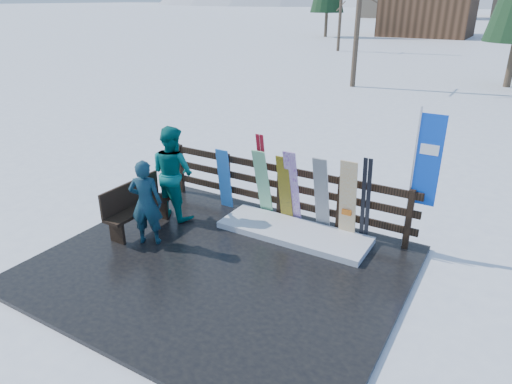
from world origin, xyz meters
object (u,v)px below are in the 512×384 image
Objects in this scene: snowboard_1 at (263,184)px; snowboard_4 at (321,195)px; bench at (136,205)px; person_front at (146,203)px; snowboard_2 at (285,190)px; person_back at (173,173)px; snowboard_3 at (292,188)px; snowboard_0 at (224,179)px; snowboard_5 at (348,200)px; rental_flag at (424,166)px.

snowboard_1 is 0.96× the size of snowboard_4.
snowboard_4 is (3.16, 1.70, 0.27)m from bench.
snowboard_4 is 1.00× the size of person_front.
snowboard_2 reaches higher than bench.
person_front is at bearing 112.80° from person_back.
bench is at bearing -151.65° from snowboard_4.
person_front reaches higher than bench.
snowboard_3 is at bearing -0.00° from snowboard_2.
person_front is at bearing -100.12° from snowboard_0.
snowboard_0 is 1.62m from snowboard_3.
snowboard_0 is 1.45m from snowboard_2.
snowboard_1 is 2.38m from person_front.
snowboard_5 is (1.80, -0.00, 0.04)m from snowboard_1.
snowboard_5 is at bearing -158.38° from person_back.
snowboard_1 is (1.88, 1.70, 0.24)m from bench.
person_back reaches higher than snowboard_3.
rental_flag is at bearing -158.75° from person_back.
snowboard_3 is (1.61, -0.00, 0.13)m from snowboard_0.
rental_flag is 4.78m from person_back.
rental_flag is 1.35× the size of person_back.
snowboard_3 is 2.80m from person_front.
snowboard_4 is (0.78, -0.00, 0.05)m from snowboard_2.
snowboard_0 is at bearing 180.00° from snowboard_4.
snowboard_5 reaches higher than snowboard_0.
snowboard_2 is 2.65m from rental_flag.
rental_flag is at bearing 6.63° from snowboard_3.
snowboard_4 is at bearing -0.00° from snowboard_1.
snowboard_0 is at bearing 61.32° from bench.
bench is 0.78× the size of person_back.
snowboard_4 reaches higher than bench.
bench is at bearing -146.19° from snowboard_3.
person_front reaches higher than snowboard_4.
snowboard_5 is (2.75, -0.00, 0.12)m from snowboard_0.
person_front is at bearing -142.31° from snowboard_4.
bench is 0.93× the size of snowboard_4.
rental_flag is at bearing 5.16° from snowboard_1.
snowboard_0 is at bearing -176.08° from rental_flag.
snowboard_0 is 2.23m from snowboard_4.
bench is at bearing -137.79° from snowboard_1.
snowboard_5 is at bearing -0.00° from snowboard_0.
snowboard_1 is 0.60× the size of rental_flag.
person_back reaches higher than snowboard_0.
snowboard_5 is (1.13, 0.00, -0.01)m from snowboard_3.
bench is 0.93× the size of person_front.
snowboard_5 reaches higher than snowboard_4.
person_front is at bearing -134.62° from snowboard_3.
bench is 4.06m from snowboard_5.
snowboard_2 is 0.57× the size of rental_flag.
bench is 0.99m from person_back.
snowboard_4 is at bearing 28.35° from bench.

